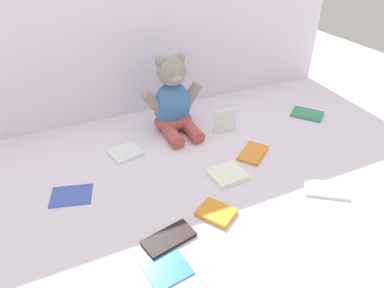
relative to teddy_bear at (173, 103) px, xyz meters
name	(u,v)px	position (x,y,z in m)	size (l,w,h in m)	color
ground_plane	(175,155)	(-0.07, -0.17, -0.11)	(3.20, 3.20, 0.00)	silver
backdrop_drape	(133,24)	(-0.07, 0.21, 0.25)	(1.83, 0.03, 0.72)	white
teddy_bear	(173,103)	(0.00, 0.00, 0.00)	(0.25, 0.21, 0.30)	#3F72B2
book_case_0	(307,114)	(0.55, -0.14, -0.10)	(0.09, 0.12, 0.01)	#368B63
book_case_1	(253,153)	(0.18, -0.29, -0.10)	(0.08, 0.13, 0.01)	orange
book_case_2	(216,213)	(-0.08, -0.49, -0.10)	(0.08, 0.10, 0.01)	orange
book_case_3	(225,121)	(0.17, -0.11, -0.06)	(0.09, 0.01, 0.09)	white
book_case_4	(227,175)	(0.04, -0.36, -0.10)	(0.10, 0.11, 0.02)	white
book_case_5	(169,239)	(-0.23, -0.52, -0.11)	(0.07, 0.13, 0.01)	black
book_case_6	(166,267)	(-0.27, -0.60, -0.11)	(0.10, 0.10, 0.01)	#2465B6
book_case_7	(326,190)	(0.28, -0.55, -0.11)	(0.07, 0.13, 0.01)	white
book_case_8	(125,152)	(-0.22, -0.09, -0.10)	(0.10, 0.10, 0.01)	white
book_case_9	(71,195)	(-0.43, -0.24, -0.11)	(0.09, 0.12, 0.01)	#3D54B6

